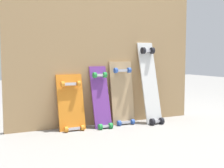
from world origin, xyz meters
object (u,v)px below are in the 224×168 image
skateboard_natural (122,96)px  skateboard_white (150,86)px  skateboard_orange (71,106)px  skateboard_purple (101,101)px

skateboard_natural → skateboard_white: size_ratio=0.79×
skateboard_white → skateboard_natural: bearing=167.0°
skateboard_white → skateboard_orange: bearing=176.5°
skateboard_purple → skateboard_natural: size_ratio=0.94×
skateboard_natural → skateboard_orange: bearing=-178.3°
skateboard_purple → skateboard_white: (0.51, -0.03, 0.12)m
skateboard_natural → skateboard_white: skateboard_white is taller
skateboard_orange → skateboard_natural: (0.52, 0.02, 0.06)m
skateboard_orange → skateboard_natural: size_ratio=0.84×
skateboard_purple → skateboard_white: bearing=-2.8°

